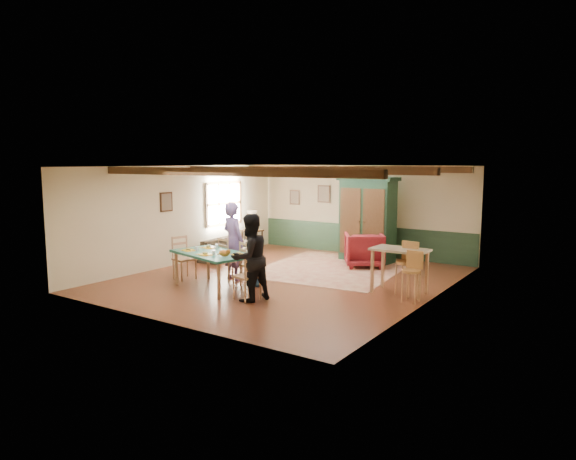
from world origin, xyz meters
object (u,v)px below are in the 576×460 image
Objects in this scene: dining_chair_end_left at (184,258)px; table_lamp at (252,220)px; counter_table at (399,271)px; armoire at (367,219)px; armchair at (364,250)px; person_woman at (250,258)px; dining_chair_end_right at (247,275)px; person_man at (233,241)px; dining_chair_far_right at (253,264)px; dining_chair_far_left at (230,259)px; sofa at (227,248)px; bar_stool_right at (411,277)px; cat at (224,252)px; dining_table at (213,271)px; bar_stool_left at (406,269)px; person_child at (256,262)px; end_table at (252,240)px.

dining_chair_end_left is 1.69× the size of table_lamp.
armoire is at bearing 126.34° from counter_table.
armchair is 0.87× the size of counter_table.
person_woman is 3.23m from counter_table.
person_man is (-1.41, 1.25, 0.42)m from dining_chair_end_right.
person_woman reaches higher than dining_chair_far_right.
sofa is at bearing -33.00° from dining_chair_far_left.
dining_chair_far_right is 1.69× the size of table_lamp.
armoire reaches higher than counter_table.
bar_stool_right is (6.38, -2.98, -0.45)m from table_lamp.
dining_chair_far_left reaches higher than cat.
dining_table is 4.41m from armchair.
person_woman is 3.31m from bar_stool_left.
dining_chair_far_left is 3.75m from armchair.
counter_table is at bearing 167.10° from bar_stool_left.
person_child reaches higher than cat.
person_man is (0.02, 0.08, 0.42)m from dining_chair_far_left.
dining_chair_end_left is 2.48m from dining_chair_end_right.
person_child is at bearing -174.29° from dining_chair_far_left.
end_table is at bearing 29.61° from dining_chair_end_left.
end_table is (-2.09, 3.51, -0.18)m from dining_chair_far_left.
dining_chair_end_right is 0.39m from person_woman.
sofa is at bearing -146.89° from armoire.
bar_stool_left is at bearing -151.68° from dining_chair_far_left.
dining_chair_end_right is 1.01× the size of armchair.
bar_stool_left reaches higher than bar_stool_right.
armoire is at bearing 94.12° from cat.
bar_stool_right reaches higher than cat.
dining_chair_far_right is at bearing 90.00° from person_child.
bar_stool_left is (3.13, 1.13, 0.02)m from person_child.
bar_stool_left is (0.16, -0.05, 0.08)m from counter_table.
person_man is 1.41m from cat.
sofa is at bearing -82.60° from end_table.
person_man is at bearing -161.48° from bar_stool_left.
table_lamp is at bearing -128.11° from person_woman.
person_man is 0.78× the size of armoire.
person_man reaches higher than end_table.
armchair is 0.90× the size of bar_stool_left.
table_lamp is (-3.78, -0.45, -0.23)m from armoire.
person_woman reaches higher than dining_chair_far_left.
end_table is at bearing -128.76° from dining_chair_end_right.
bar_stool_right is (2.60, -3.43, -0.68)m from armoire.
sofa is (-2.13, 2.92, -0.11)m from dining_table.
armchair is at bearing 130.79° from bar_stool_right.
dining_chair_far_left is 4.09m from end_table.
dining_chair_far_right is 3.59m from armchair.
bar_stool_right is at bearing 39.32° from cat.
end_table is (-2.32, 4.37, -0.07)m from dining_table.
dining_chair_far_left is 4.11m from bar_stool_left.
armoire is 2.04× the size of counter_table.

